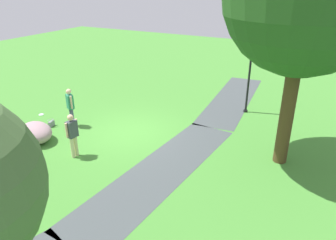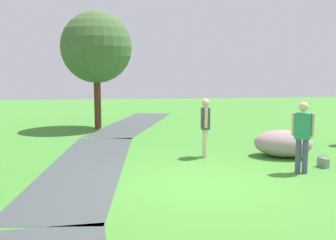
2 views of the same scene
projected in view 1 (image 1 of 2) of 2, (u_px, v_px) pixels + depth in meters
ground_plane at (130, 132)px, 13.47m from camera, size 48.00×48.00×0.00m
footpath_segment_near at (233, 99)px, 17.24m from camera, size 8.13×2.55×0.01m
footpath_segment_mid at (161, 171)px, 10.80m from camera, size 8.13×2.54×0.01m
lamp_post at (250, 64)px, 14.60m from camera, size 0.28×0.28×3.82m
lawn_boulder at (36, 132)px, 12.62m from camera, size 1.66×1.90×0.76m
woman_with_handbag at (70, 105)px, 13.67m from camera, size 0.39×0.46×1.70m
passerby_on_path at (72, 133)px, 11.29m from camera, size 0.52×0.29×1.65m
handbag_on_grass at (51, 123)px, 13.98m from camera, size 0.34×0.33×0.31m
frisbee_on_grass at (41, 115)px, 15.21m from camera, size 0.23×0.23×0.02m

